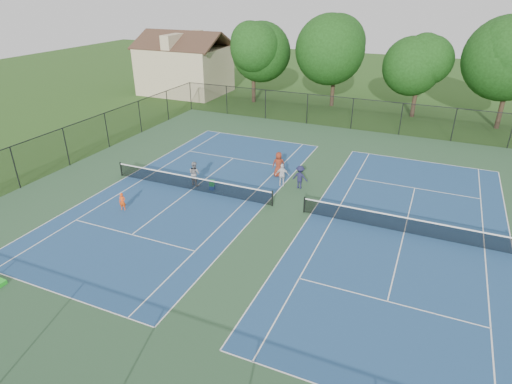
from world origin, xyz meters
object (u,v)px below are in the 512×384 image
at_px(instructor, 195,173).
at_px(bystander_b, 300,177).
at_px(tree_back_c, 420,63).
at_px(child_player, 122,202).
at_px(tree_back_b, 336,46).
at_px(clapboard_house, 185,68).
at_px(ball_hopper, 212,183).
at_px(tree_back_a, 254,49).
at_px(bystander_c, 279,164).
at_px(ball_crate, 212,188).
at_px(bystander_a, 282,175).

distance_m(instructor, bystander_b, 7.29).
distance_m(tree_back_c, child_player, 32.91).
relative_size(tree_back_b, tree_back_c, 1.19).
bearing_deg(clapboard_house, bystander_b, -43.81).
relative_size(bystander_b, ball_hopper, 4.13).
bearing_deg(tree_back_c, clapboard_house, -180.00).
xyz_separation_m(tree_back_a, tree_back_c, (18.00, 1.00, -0.56)).
bearing_deg(bystander_b, clapboard_house, -42.30).
xyz_separation_m(tree_back_a, bystander_c, (10.62, -19.46, -5.11)).
xyz_separation_m(instructor, bystander_c, (4.81, 3.74, 0.06)).
xyz_separation_m(tree_back_b, bystander_c, (1.62, -21.46, -5.67)).
height_order(instructor, bystander_b, instructor).
relative_size(tree_back_b, ball_crate, 28.78).
bearing_deg(instructor, ball_crate, -169.40).
bearing_deg(ball_crate, child_player, -127.06).
xyz_separation_m(tree_back_c, bystander_c, (-7.38, -20.46, -4.55)).
xyz_separation_m(ball_crate, ball_hopper, (0.00, 0.00, 0.34)).
xyz_separation_m(clapboard_house, ball_hopper, (17.26, -24.38, -2.61)).
distance_m(child_player, ball_crate, 6.05).
height_order(bystander_a, bystander_b, bystander_b).
relative_size(tree_back_b, bystander_c, 5.41).
bearing_deg(ball_crate, bystander_c, 49.43).
bearing_deg(tree_back_c, tree_back_b, 173.66).
height_order(child_player, ball_crate, child_player).
xyz_separation_m(tree_back_b, bystander_a, (2.44, -22.91, -5.78)).
xyz_separation_m(instructor, ball_crate, (1.45, -0.18, -0.73)).
bearing_deg(ball_crate, tree_back_b, 86.08).
bearing_deg(instructor, tree_back_c, -99.13).
distance_m(tree_back_a, child_player, 28.95).
bearing_deg(bystander_c, tree_back_b, -108.04).
height_order(tree_back_c, ball_crate, tree_back_c).
relative_size(tree_back_c, ball_crate, 24.09).
distance_m(clapboard_house, bystander_c, 29.13).
bearing_deg(tree_back_b, bystander_a, -83.91).
bearing_deg(bystander_a, ball_hopper, 13.91).
distance_m(tree_back_c, bystander_c, 22.22).
distance_m(tree_back_b, ball_hopper, 26.16).
distance_m(tree_back_b, instructor, 26.04).
distance_m(bystander_a, bystander_b, 1.25).
relative_size(child_player, bystander_c, 0.61).
xyz_separation_m(instructor, ball_hopper, (1.45, -0.18, -0.39)).
relative_size(tree_back_c, clapboard_house, 0.78).
height_order(tree_back_b, bystander_b, tree_back_b).
relative_size(tree_back_a, bystander_c, 4.94).
height_order(tree_back_b, clapboard_house, tree_back_b).
distance_m(tree_back_b, tree_back_c, 9.12).
bearing_deg(ball_hopper, tree_back_b, 86.08).
relative_size(tree_back_a, instructor, 5.28).
height_order(tree_back_b, bystander_c, tree_back_b).
bearing_deg(ball_hopper, ball_crate, 0.00).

